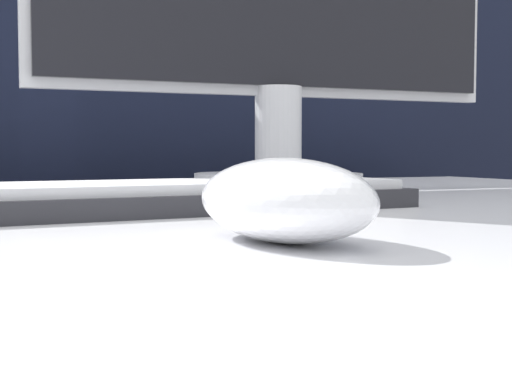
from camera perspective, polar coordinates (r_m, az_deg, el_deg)
The scene contains 3 objects.
partition_panel at distance 1.25m, azimuth -18.18°, elevation -5.32°, with size 5.00×0.03×1.14m.
computer_mouse_near at distance 0.38m, azimuth 2.28°, elevation -0.65°, with size 0.09×0.14×0.05m.
keyboard at distance 0.59m, azimuth -6.32°, elevation -0.35°, with size 0.41×0.16×0.02m.
Camera 1 is at (-0.11, -0.53, 0.75)m, focal length 50.00 mm.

